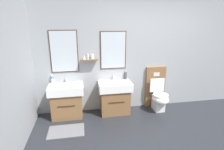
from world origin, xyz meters
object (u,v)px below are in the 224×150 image
at_px(vanity_sink_left, 67,100).
at_px(toothbrush_cup, 53,81).
at_px(toilet, 158,94).
at_px(soap_dispenser, 126,75).
at_px(vanity_sink_right, 115,96).

bearing_deg(vanity_sink_left, toothbrush_cup, 149.68).
distance_m(vanity_sink_left, toothbrush_cup, 0.52).
relative_size(toilet, toothbrush_cup, 5.00).
bearing_deg(toilet, soap_dispenser, 167.09).
height_order(toothbrush_cup, soap_dispenser, soap_dispenser).
height_order(vanity_sink_left, toilet, toilet).
bearing_deg(toilet, toothbrush_cup, 176.15).
bearing_deg(vanity_sink_left, vanity_sink_right, 0.00).
distance_m(vanity_sink_left, vanity_sink_right, 1.06).
relative_size(vanity_sink_right, soap_dispenser, 3.57).
bearing_deg(soap_dispenser, toilet, -12.91).
relative_size(vanity_sink_right, toothbrush_cup, 3.67).
height_order(toilet, soap_dispenser, toilet).
xyz_separation_m(vanity_sink_left, vanity_sink_right, (1.06, 0.00, 0.00)).
height_order(vanity_sink_right, toothbrush_cup, toothbrush_cup).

